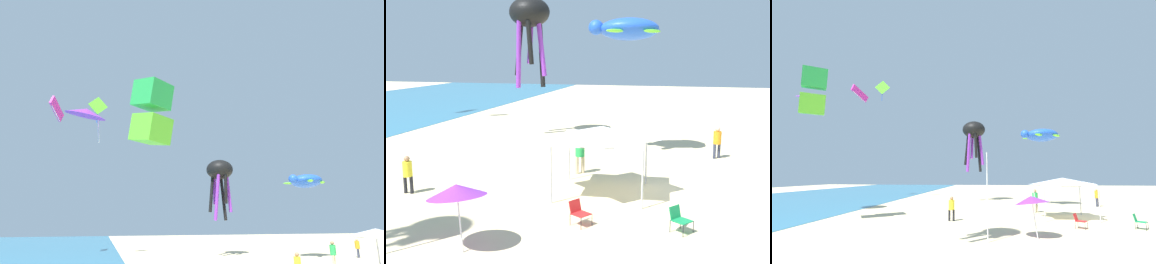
# 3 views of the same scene
# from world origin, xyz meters

# --- Properties ---
(canopy_tent) EXTENTS (3.55, 3.70, 2.79)m
(canopy_tent) POSITION_xyz_m (-0.81, 2.55, 2.50)
(canopy_tent) COLOR #B7B7BC
(canopy_tent) RESTS_ON ground
(person_kite_handler) EXTENTS (0.37, 0.42, 1.57)m
(person_kite_handler) POSITION_xyz_m (-2.80, 10.23, 0.92)
(person_kite_handler) COLOR black
(person_kite_handler) RESTS_ON ground
(person_by_tent) EXTENTS (0.42, 0.42, 1.76)m
(person_by_tent) POSITION_xyz_m (6.72, -2.38, 1.03)
(person_by_tent) COLOR #33384C
(person_by_tent) RESTS_ON ground
(person_beachcomber) EXTENTS (0.44, 0.44, 1.84)m
(person_beachcomber) POSITION_xyz_m (1.90, 4.14, 1.08)
(person_beachcomber) COLOR #C6B28C
(person_beachcomber) RESTS_ON ground
(kite_box_green) EXTENTS (2.18, 2.14, 3.28)m
(kite_box_green) POSITION_xyz_m (-5.12, 19.13, 8.44)
(kite_box_green) COLOR green
(kite_diamond_lime) EXTENTS (0.48, 1.93, 2.82)m
(kite_diamond_lime) POSITION_xyz_m (12.26, 22.21, 14.55)
(kite_diamond_lime) COLOR #66D82D
(kite_turtle_blue) EXTENTS (3.79, 4.10, 1.46)m
(kite_turtle_blue) POSITION_xyz_m (6.63, 2.62, 6.96)
(kite_turtle_blue) COLOR blue
(kite_delta_purple) EXTENTS (3.40, 3.39, 2.16)m
(kite_delta_purple) POSITION_xyz_m (-0.87, 22.45, 9.54)
(kite_delta_purple) COLOR purple
(kite_parafoil_magenta) EXTENTS (3.17, 1.15, 1.95)m
(kite_parafoil_magenta) POSITION_xyz_m (13.96, 26.32, 14.44)
(kite_parafoil_magenta) COLOR #E02D9E
(kite_octopus_black) EXTENTS (2.71, 2.71, 6.01)m
(kite_octopus_black) POSITION_xyz_m (10.72, 9.77, 8.04)
(kite_octopus_black) COLOR black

